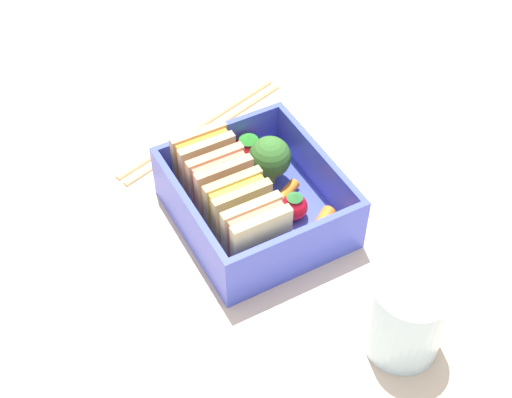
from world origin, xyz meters
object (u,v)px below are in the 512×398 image
(broccoli_floret, at_px, (270,158))
(drinking_glass, at_px, (407,317))
(sandwich_left, at_px, (257,236))
(sandwich_center, at_px, (220,185))
(carrot_stick_far_left, at_px, (284,194))
(strawberry_far_left, at_px, (249,151))
(chopstick_pair, at_px, (202,128))
(carrot_stick_left, at_px, (318,230))
(sandwich_center_right, at_px, (204,162))
(sandwich_center_left, at_px, (238,210))
(strawberry_left, at_px, (294,206))

(broccoli_floret, relative_size, drinking_glass, 0.67)
(sandwich_left, relative_size, broccoli_floret, 1.23)
(sandwich_center, bearing_deg, carrot_stick_far_left, -104.84)
(strawberry_far_left, bearing_deg, chopstick_pair, 9.99)
(sandwich_center, relative_size, drinking_glass, 0.83)
(carrot_stick_left, relative_size, chopstick_pair, 0.24)
(carrot_stick_left, height_order, chopstick_pair, carrot_stick_left)
(sandwich_center_right, distance_m, carrot_stick_left, 0.12)
(broccoli_floret, bearing_deg, chopstick_pair, 10.51)
(broccoli_floret, xyz_separation_m, strawberry_far_left, (0.03, 0.01, -0.01))
(carrot_stick_far_left, relative_size, strawberry_far_left, 0.99)
(sandwich_center_right, distance_m, carrot_stick_far_left, 0.08)
(sandwich_center, height_order, strawberry_far_left, sandwich_center)
(sandwich_center_left, height_order, strawberry_far_left, sandwich_center_left)
(sandwich_center_left, height_order, strawberry_left, sandwich_center_left)
(sandwich_center, height_order, broccoli_floret, sandwich_center)
(strawberry_left, relative_size, strawberry_far_left, 0.82)
(sandwich_center, xyz_separation_m, strawberry_left, (-0.04, -0.05, -0.02))
(sandwich_center_left, relative_size, sandwich_center_right, 1.00)
(sandwich_center_right, height_order, broccoli_floret, sandwich_center_right)
(sandwich_center_right, bearing_deg, chopstick_pair, -23.26)
(sandwich_center, distance_m, carrot_stick_far_left, 0.06)
(sandwich_left, height_order, sandwich_center_left, same)
(strawberry_far_left, bearing_deg, carrot_stick_far_left, -172.95)
(sandwich_left, xyz_separation_m, drinking_glass, (-0.12, -0.06, -0.01))
(strawberry_left, distance_m, strawberry_far_left, 0.08)
(sandwich_center, height_order, drinking_glass, drinking_glass)
(carrot_stick_far_left, height_order, broccoli_floret, broccoli_floret)
(sandwich_center, bearing_deg, sandwich_center_right, 0.00)
(sandwich_left, height_order, carrot_stick_far_left, sandwich_left)
(carrot_stick_left, bearing_deg, strawberry_left, 13.22)
(sandwich_center_right, xyz_separation_m, carrot_stick_left, (-0.10, -0.06, -0.02))
(sandwich_center_right, bearing_deg, carrot_stick_far_left, -130.44)
(strawberry_left, distance_m, chopstick_pair, 0.16)
(sandwich_left, distance_m, sandwich_center, 0.07)
(carrot_stick_left, bearing_deg, sandwich_left, 87.63)
(sandwich_center_right, relative_size, broccoli_floret, 1.23)
(sandwich_left, distance_m, strawberry_far_left, 0.12)
(carrot_stick_far_left, relative_size, broccoli_floret, 0.73)
(sandwich_center_left, xyz_separation_m, carrot_stick_far_left, (0.02, -0.06, -0.03))
(chopstick_pair, bearing_deg, sandwich_center, 162.87)
(sandwich_center_left, bearing_deg, broccoli_floret, -52.06)
(sandwich_left, xyz_separation_m, sandwich_center_left, (0.03, 0.00, 0.00))
(sandwich_left, xyz_separation_m, strawberry_left, (0.03, -0.05, -0.02))
(sandwich_center_left, bearing_deg, sandwich_center_right, 0.00)
(broccoli_floret, distance_m, drinking_glass, 0.20)
(carrot_stick_left, distance_m, strawberry_left, 0.03)
(sandwich_center, height_order, carrot_stick_left, sandwich_center)
(sandwich_center_right, height_order, carrot_stick_far_left, sandwich_center_right)
(sandwich_center_left, distance_m, sandwich_center, 0.03)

